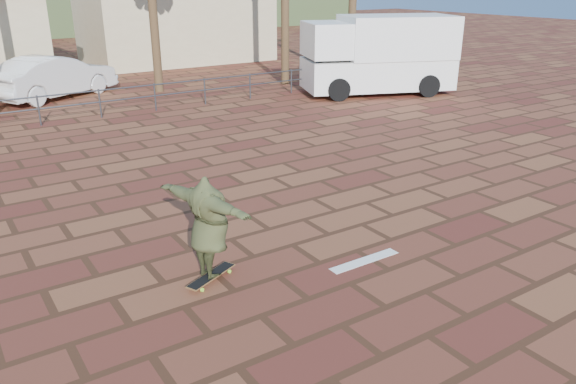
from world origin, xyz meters
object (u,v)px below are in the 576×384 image
object	(u,v)px
campervan	(379,53)
car_white	(54,77)
longboard	(211,276)
skateboarder	(209,227)

from	to	relation	value
campervan	car_white	world-z (taller)	campervan
longboard	skateboarder	xyz separation A→B (m)	(-0.00, -0.00, 0.87)
campervan	car_white	xyz separation A→B (m)	(-11.55, 6.49, -0.80)
longboard	skateboarder	world-z (taller)	skateboarder
longboard	car_white	bearing A→B (deg)	61.10
longboard	car_white	world-z (taller)	car_white
skateboarder	campervan	distance (m)	16.52
longboard	campervan	world-z (taller)	campervan
skateboarder	car_white	world-z (taller)	skateboarder
campervan	car_white	bearing A→B (deg)	171.91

